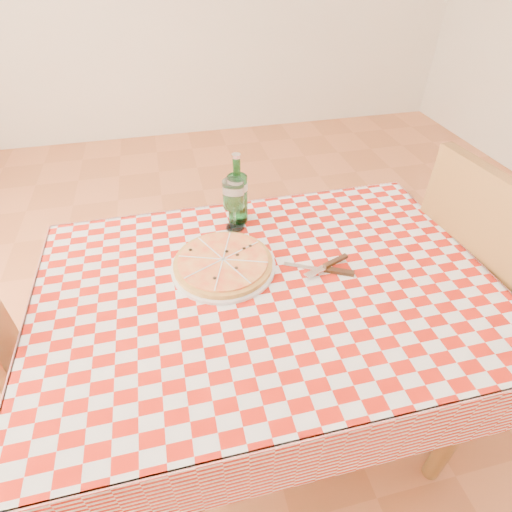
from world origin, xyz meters
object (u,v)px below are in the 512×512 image
Objects in this scene: chair_near at (479,279)px; water_bottle at (237,189)px; pizza_plate at (223,262)px; dining_table at (267,308)px; wine_glass at (234,205)px.

chair_near is 0.91m from water_bottle.
dining_table is at bearing -42.38° from pizza_plate.
chair_near is at bearing -20.61° from water_bottle.
chair_near reaches higher than water_bottle.
wine_glass is (-0.02, -0.04, -0.03)m from water_bottle.
dining_table is 0.40m from water_bottle.
chair_near is at bearing -4.40° from pizza_plate.
dining_table is 1.19× the size of chair_near.
water_bottle is 0.06m from wine_glass.
dining_table is 0.35m from wine_glass.
pizza_plate is 1.76× the size of wine_glass.
water_bottle is at bearing 68.31° from pizza_plate.
water_bottle is (-0.02, 0.33, 0.22)m from dining_table.
wine_glass is at bearing 157.09° from chair_near.
dining_table is 0.19m from pizza_plate.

